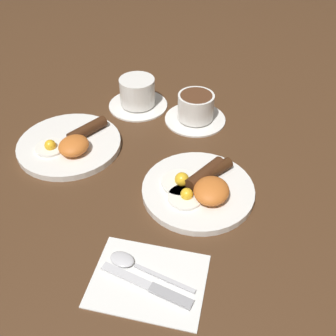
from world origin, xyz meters
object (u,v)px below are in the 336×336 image
(teacup_near, at_px, (195,109))
(knife, at_px, (151,287))
(spoon, at_px, (131,263))
(breakfast_plate_near, at_px, (200,188))
(teacup_far, at_px, (137,94))
(breakfast_plate_far, at_px, (70,144))

(teacup_near, bearing_deg, knife, -172.96)
(knife, xyz_separation_m, spoon, (0.03, 0.05, 0.00))
(breakfast_plate_near, distance_m, teacup_far, 0.37)
(knife, bearing_deg, breakfast_plate_far, -35.11)
(teacup_far, height_order, knife, teacup_far)
(teacup_far, distance_m, spoon, 0.51)
(teacup_far, xyz_separation_m, spoon, (-0.48, -0.18, -0.03))
(teacup_near, xyz_separation_m, knife, (-0.50, -0.06, -0.02))
(breakfast_plate_near, xyz_separation_m, teacup_far, (0.27, 0.24, 0.02))
(spoon, bearing_deg, knife, 155.59)
(teacup_near, height_order, knife, teacup_near)
(breakfast_plate_near, height_order, knife, breakfast_plate_near)
(teacup_far, height_order, spoon, teacup_far)
(knife, relative_size, spoon, 1.05)
(breakfast_plate_far, height_order, teacup_far, teacup_far)
(teacup_near, xyz_separation_m, spoon, (-0.46, -0.01, -0.02))
(breakfast_plate_far, relative_size, knife, 1.45)
(breakfast_plate_far, xyz_separation_m, spoon, (-0.26, -0.26, -0.00))
(breakfast_plate_near, height_order, spoon, breakfast_plate_near)
(breakfast_plate_far, xyz_separation_m, teacup_near, (0.20, -0.24, 0.02))
(teacup_far, xyz_separation_m, knife, (-0.51, -0.22, -0.03))
(breakfast_plate_near, relative_size, knife, 1.39)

